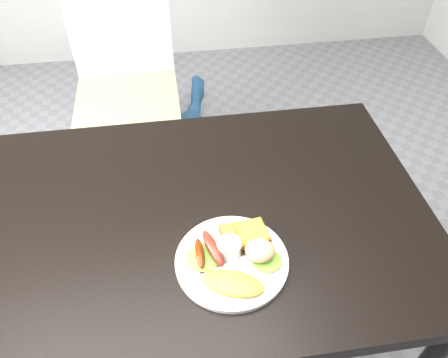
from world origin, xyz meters
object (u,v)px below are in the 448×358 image
Objects in this scene: dining_chair at (128,100)px; plate at (232,261)px; dining_table at (196,218)px; person at (137,68)px.

dining_chair is 1.76× the size of plate.
dining_table is at bearing -77.37° from dining_chair.
dining_chair is at bearing -59.93° from person.
plate is (0.21, -0.92, 0.02)m from person.
plate reaches higher than dining_table.
dining_table is 4.63× the size of plate.
plate reaches higher than dining_chair.
dining_chair is at bearing 104.19° from plate.
person is at bearing 102.82° from plate.
plate is (0.07, -0.16, 0.03)m from dining_table.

